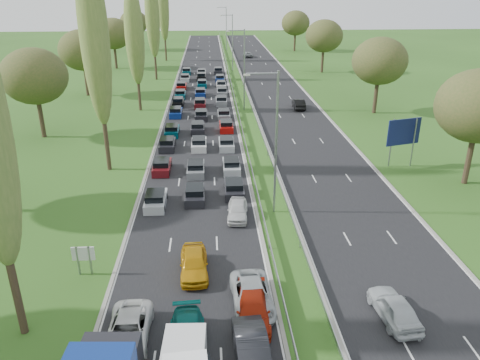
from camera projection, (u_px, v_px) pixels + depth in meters
name	position (u px, v px, depth m)	size (l,w,h in m)	color
ground	(243.00, 107.00, 74.19)	(260.00, 260.00, 0.00)	#294E18
near_carriageway	(201.00, 104.00, 76.08)	(10.50, 215.00, 0.04)	black
far_carriageway	(283.00, 102.00, 76.89)	(10.50, 215.00, 0.04)	black
central_reservation	(242.00, 100.00, 76.27)	(2.36, 215.00, 0.32)	gray
lamp_columns	(244.00, 71.00, 70.02)	(0.18, 140.18, 12.00)	gray
poplar_row	(121.00, 34.00, 57.53)	(2.80, 127.80, 22.44)	#2D2116
woodland_left	(24.00, 82.00, 53.64)	(8.00, 166.00, 11.10)	#2D2116
woodland_right	(402.00, 71.00, 60.11)	(8.00, 153.00, 11.10)	#2D2116
traffic_queue_fill	(200.00, 109.00, 71.27)	(9.09, 69.05, 0.80)	#B2B7BC
near_car_2	(128.00, 331.00, 25.37)	(2.30, 4.98, 1.38)	silver
near_car_7	(188.00, 337.00, 24.92)	(1.91, 4.70, 1.36)	#055450
near_car_8	(194.00, 263.00, 31.35)	(1.84, 4.58, 1.56)	#C3880D
near_car_9	(252.00, 351.00, 23.87)	(1.67, 4.78, 1.57)	black
near_car_10	(252.00, 296.00, 28.17)	(2.37, 5.14, 1.43)	#A4AAAE
near_car_11	(253.00, 310.00, 26.99)	(1.93, 4.74, 1.38)	#991D09
near_car_12	(238.00, 210.00, 38.91)	(1.65, 4.10, 1.40)	silver
far_car_0	(395.00, 308.00, 27.06)	(1.81, 4.49, 1.53)	#B8BEC3
far_car_1	(299.00, 104.00, 72.77)	(1.61, 4.62, 1.52)	black
far_car_2	(248.00, 54.00, 123.66)	(2.25, 4.87, 1.35)	gray
info_sign	(84.00, 257.00, 31.03)	(1.50, 0.16, 2.10)	gray
direction_sign	(404.00, 134.00, 48.86)	(3.87, 1.21, 5.20)	gray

